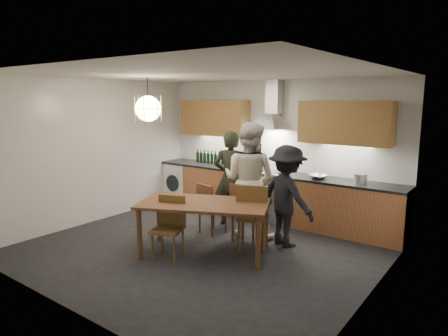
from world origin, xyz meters
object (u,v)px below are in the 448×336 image
Objects in this scene: person_mid at (249,180)px; mixing_bowl at (318,177)px; chair_back_left at (209,205)px; stock_pot at (360,179)px; person_right at (287,196)px; wine_bottles at (212,157)px; dining_table at (204,208)px; chair_front at (170,223)px; person_left at (231,178)px.

mixing_bowl is (0.78, 0.96, -0.01)m from person_mid.
chair_back_left is 2.51m from stock_pot.
wine_bottles is (-2.39, 1.17, 0.25)m from person_right.
stock_pot is (0.69, 0.08, 0.04)m from mixing_bowl.
mixing_bowl is 1.46× the size of stock_pot.
chair_back_left is at bearing -146.29° from stock_pot.
chair_back_left is 1.35m from person_right.
person_mid is 6.22× the size of mixing_bowl.
person_right is (0.80, 1.04, 0.09)m from dining_table.
stock_pot reaches higher than chair_front.
chair_back_left is 0.46× the size of person_mid.
chair_front is 2.95× the size of mixing_bowl.
dining_table is 2.22m from mixing_bowl.
person_right is (1.29, 0.30, 0.29)m from chair_back_left.
stock_pot is 3.15m from wine_bottles.
wine_bottles is (-3.15, 0.10, 0.06)m from stock_pot.
mixing_bowl is at bearing 41.93° from dining_table.
stock_pot is at bearing 177.60° from person_left.
person_right reaches higher than stock_pot.
stock_pot is at bearing 6.97° from mixing_bowl.
stock_pot is at bearing -151.16° from person_mid.
person_left is 5.60× the size of mixing_bowl.
wine_bottles reaches higher than chair_front.
person_right reaches higher than chair_front.
person_mid is 1.20× the size of person_right.
person_left reaches higher than chair_front.
chair_back_left is 0.80m from person_mid.
chair_back_left is at bearing 23.08° from person_mid.
dining_table is 1.48m from person_left.
chair_back_left is 0.73m from person_left.
person_mid is (0.41, 1.44, 0.43)m from chair_front.
person_right is 7.52× the size of stock_pot.
chair_back_left is 1.92m from wine_bottles.
chair_back_left is 2.85× the size of mixing_bowl.
stock_pot is (2.07, 0.73, 0.12)m from person_left.
stock_pot is at bearing 28.71° from dining_table.
person_right reaches higher than mixing_bowl.
chair_front is at bearing 109.83° from chair_back_left.
stock_pot reaches higher than dining_table.
dining_table is at bearing 29.25° from chair_front.
person_left is at bearing -37.41° from wine_bottles.
chair_back_left is 0.51× the size of person_left.
person_left is at bearing -77.75° from chair_back_left.
chair_back_left is (-0.49, 0.74, -0.19)m from dining_table.
dining_table is 9.90× the size of stock_pot.
mixing_bowl is at bearing 42.64° from chair_front.
dining_table is at bearing -54.30° from wine_bottles.
person_left is (-0.50, 1.38, 0.16)m from dining_table.
person_mid reaches higher than person_right.
chair_front is 1.56m from person_mid.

